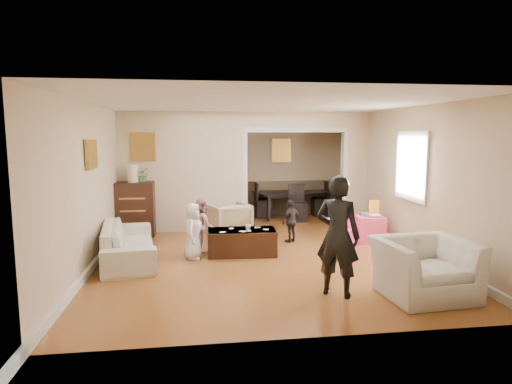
{
  "coord_description": "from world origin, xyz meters",
  "views": [
    {
      "loc": [
        -1.05,
        -7.64,
        2.09
      ],
      "look_at": [
        0.0,
        0.2,
        1.05
      ],
      "focal_mm": 30.22,
      "sensor_mm": 36.0,
      "label": 1
    }
  ],
  "objects": [
    {
      "name": "floor",
      "position": [
        0.0,
        0.0,
        0.0
      ],
      "size": [
        7.0,
        7.0,
        0.0
      ],
      "primitive_type": "plane",
      "color": "#AD5B2C",
      "rests_on": "ground"
    },
    {
      "name": "partition_right",
      "position": [
        2.48,
        1.8,
        1.3
      ],
      "size": [
        0.55,
        0.18,
        2.6
      ],
      "primitive_type": "cube",
      "color": "beige",
      "rests_on": "ground"
    },
    {
      "name": "child_kneel_b",
      "position": [
        -1.01,
        0.05,
        0.49
      ],
      "size": [
        0.49,
        0.56,
        0.97
      ],
      "primitive_type": "imported",
      "rotation": [
        0.0,
        0.0,
        1.87
      ],
      "color": "#C87D83",
      "rests_on": "ground"
    },
    {
      "name": "potted_plant",
      "position": [
        -2.19,
        1.47,
        1.28
      ],
      "size": [
        0.27,
        0.23,
        0.3
      ],
      "primitive_type": "imported",
      "color": "#40652C",
      "rests_on": "dresser"
    },
    {
      "name": "armchair_back",
      "position": [
        -0.45,
        1.07,
        0.35
      ],
      "size": [
        0.97,
        0.99,
        0.71
      ],
      "primitive_type": "imported",
      "rotation": [
        0.0,
        0.0,
        3.48
      ],
      "color": "tan",
      "rests_on": "ground"
    },
    {
      "name": "partition_left",
      "position": [
        -1.38,
        1.8,
        1.3
      ],
      "size": [
        2.75,
        0.18,
        2.6
      ],
      "primitive_type": "cube",
      "color": "beige",
      "rests_on": "ground"
    },
    {
      "name": "armchair_front",
      "position": [
        1.85,
        -2.55,
        0.37
      ],
      "size": [
        1.23,
        1.1,
        0.75
      ],
      "primitive_type": "imported",
      "rotation": [
        0.0,
        0.0,
        0.09
      ],
      "color": "silver",
      "rests_on": "ground"
    },
    {
      "name": "dining_table",
      "position": [
        1.35,
        3.18,
        0.33
      ],
      "size": [
        2.05,
        1.46,
        0.65
      ],
      "primitive_type": "imported",
      "rotation": [
        0.0,
        0.0,
        0.25
      ],
      "color": "black",
      "rests_on": "ground"
    },
    {
      "name": "play_bowl",
      "position": [
        2.34,
        0.22,
        0.54
      ],
      "size": [
        0.25,
        0.25,
        0.06
      ],
      "primitive_type": "imported",
      "rotation": [
        0.0,
        0.0,
        -0.13
      ],
      "color": "white",
      "rests_on": "play_table"
    },
    {
      "name": "coffee_cup",
      "position": [
        -0.21,
        -0.3,
        0.49
      ],
      "size": [
        0.11,
        0.11,
        0.1
      ],
      "primitive_type": "imported",
      "rotation": [
        0.0,
        0.0,
        -0.05
      ],
      "color": "silver",
      "rests_on": "coffee_table"
    },
    {
      "name": "cyan_cup",
      "position": [
        2.19,
        0.29,
        0.55
      ],
      "size": [
        0.08,
        0.08,
        0.08
      ],
      "primitive_type": "cylinder",
      "color": "#27C6B8",
      "rests_on": "play_table"
    },
    {
      "name": "table_lamp",
      "position": [
        -2.39,
        1.47,
        1.31
      ],
      "size": [
        0.22,
        0.22,
        0.36
      ],
      "primitive_type": "cylinder",
      "color": "beige",
      "rests_on": "dresser"
    },
    {
      "name": "cereal_box",
      "position": [
        2.41,
        0.44,
        0.66
      ],
      "size": [
        0.21,
        0.1,
        0.3
      ],
      "primitive_type": "cube",
      "rotation": [
        0.0,
        0.0,
        -0.13
      ],
      "color": "gold",
      "rests_on": "play_table"
    },
    {
      "name": "adult_person",
      "position": [
        0.73,
        -2.36,
        0.8
      ],
      "size": [
        0.69,
        0.65,
        1.59
      ],
      "primitive_type": "imported",
      "rotation": [
        0.0,
        0.0,
        2.52
      ],
      "color": "black",
      "rests_on": "ground"
    },
    {
      "name": "sofa",
      "position": [
        -2.24,
        -0.35,
        0.31
      ],
      "size": [
        1.13,
        2.2,
        0.61
      ],
      "primitive_type": "imported",
      "rotation": [
        0.0,
        0.0,
        1.73
      ],
      "color": "silver",
      "rests_on": "ground"
    },
    {
      "name": "child_kneel_a",
      "position": [
        -1.16,
        -0.4,
        0.48
      ],
      "size": [
        0.4,
        0.52,
        0.96
      ],
      "primitive_type": "imported",
      "rotation": [
        0.0,
        0.0,
        1.34
      ],
      "color": "white",
      "rests_on": "ground"
    },
    {
      "name": "partition_header",
      "position": [
        1.1,
        1.8,
        2.42
      ],
      "size": [
        2.22,
        0.18,
        0.35
      ],
      "primitive_type": "cube",
      "color": "beige",
      "rests_on": "partition_right"
    },
    {
      "name": "coffee_table",
      "position": [
        -0.31,
        -0.25,
        0.22
      ],
      "size": [
        1.22,
        0.66,
        0.45
      ],
      "primitive_type": "cube",
      "rotation": [
        0.0,
        0.0,
        -0.05
      ],
      "color": "#341910",
      "rests_on": "ground"
    },
    {
      "name": "craft_papers",
      "position": [
        -0.24,
        -0.27,
        0.45
      ],
      "size": [
        0.89,
        0.4,
        0.0
      ],
      "color": "white",
      "rests_on": "coffee_table"
    },
    {
      "name": "toy_block",
      "position": [
        2.17,
        0.46,
        0.53
      ],
      "size": [
        0.09,
        0.08,
        0.05
      ],
      "primitive_type": "cube",
      "rotation": [
        0.0,
        0.0,
        0.22
      ],
      "color": "red",
      "rests_on": "play_table"
    },
    {
      "name": "framed_art_partition",
      "position": [
        -2.2,
        1.7,
        1.85
      ],
      "size": [
        0.45,
        0.03,
        0.55
      ],
      "primitive_type": "cube",
      "color": "brown",
      "rests_on": "partition_left"
    },
    {
      "name": "dresser",
      "position": [
        -2.39,
        1.47,
        0.57
      ],
      "size": [
        0.82,
        0.46,
        1.13
      ],
      "primitive_type": "cube",
      "color": "#361C10",
      "rests_on": "ground"
    },
    {
      "name": "framed_art_alcove",
      "position": [
        1.1,
        3.44,
        1.7
      ],
      "size": [
        0.45,
        0.03,
        0.55
      ],
      "primitive_type": "cube",
      "color": "brown"
    },
    {
      "name": "framed_art_sofa_wall",
      "position": [
        -2.71,
        -0.6,
        1.8
      ],
      "size": [
        0.03,
        0.55,
        0.4
      ],
      "primitive_type": "cube",
      "color": "brown"
    },
    {
      "name": "child_toddler",
      "position": [
        0.74,
        0.5,
        0.42
      ],
      "size": [
        0.52,
        0.46,
        0.84
      ],
      "primitive_type": "imported",
      "rotation": [
        0.0,
        0.0,
        -2.5
      ],
      "color": "black",
      "rests_on": "ground"
    },
    {
      "name": "window_pane",
      "position": [
        2.73,
        -0.4,
        1.55
      ],
      "size": [
        0.03,
        0.95,
        1.1
      ],
      "primitive_type": "cube",
      "color": "white",
      "rests_on": "ground"
    },
    {
      "name": "play_table",
      "position": [
        2.29,
        0.34,
        0.25
      ],
      "size": [
        0.59,
        0.59,
        0.51
      ],
      "primitive_type": "cube",
      "rotation": [
        0.0,
        0.0,
        -0.13
      ],
      "color": "#E03B6B",
      "rests_on": "ground"
    }
  ]
}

